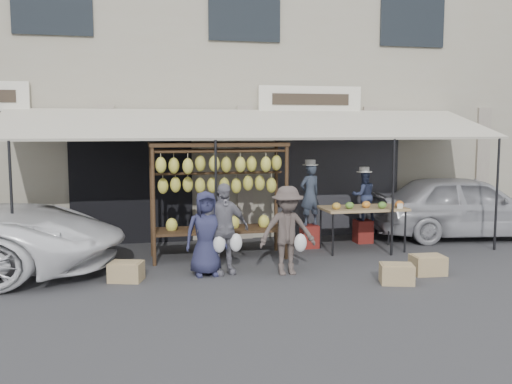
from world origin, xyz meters
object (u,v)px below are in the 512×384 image
Objects in this scene: banana_rack at (219,177)px; sedan at (465,206)px; customer_mid at (223,229)px; crate_far at (126,272)px; produce_table at (363,209)px; crate_near_a at (397,274)px; vendor_left at (310,194)px; crate_near_b at (428,265)px; customer_left at (206,233)px; vendor_right at (364,195)px; customer_right at (287,230)px.

sedan is at bearing 8.40° from banana_rack.
customer_mid is 3.01× the size of crate_far.
customer_mid reaches higher than produce_table.
crate_near_a is 4.64m from sedan.
customer_mid is at bearing 21.20° from vendor_left.
crate_near_b is (0.79, 0.42, 0.01)m from crate_near_a.
customer_left is at bearing 116.30° from sedan.
customer_left is at bearing -159.83° from produce_table.
crate_near_a is (-0.77, -3.20, -0.89)m from vendor_right.
crate_far reaches higher than crate_near_a.
vendor_right reaches higher than sedan.
customer_mid is (-0.11, -1.18, -0.78)m from banana_rack.
customer_left is 1.46m from crate_far.
customer_right is at bearing -13.02° from customer_left.
customer_left is at bearing 168.50° from crate_near_b.
vendor_left is 3.84m from sedan.
vendor_right reaches higher than customer_left.
banana_rack is 3.45m from vendor_right.
vendor_left is at bearing 26.47° from crate_far.
vendor_right is at bearing 22.68° from crate_far.
produce_table is 0.39× the size of sedan.
sedan is at bearing 165.95° from vendor_left.
banana_rack reaches higher than vendor_left.
vendor_right reaches higher than crate_near_a.
sedan is (5.82, 0.86, -0.84)m from banana_rack.
banana_rack is 1.70× the size of customer_right.
customer_mid is 0.37× the size of sedan.
customer_mid is at bearing 165.14° from customer_right.
produce_table reaches higher than crate_near_a.
banana_rack reaches higher than crate_far.
sedan is at bearing 48.67° from crate_near_b.
customer_right is at bearing -56.19° from banana_rack.
crate_near_b is at bearing 146.64° from sedan.
vendor_right reaches higher than crate_far.
customer_mid is at bearing -158.47° from produce_table.
crate_near_b is at bearing -13.72° from customer_right.
produce_table is at bearing 79.89° from crate_near_a.
crate_near_b reaches higher than crate_far.
banana_rack is at bearing 68.13° from customer_left.
customer_right is at bearing -23.75° from customer_mid.
customer_right is at bearing 44.27° from vendor_left.
sedan is (2.48, 2.82, 0.57)m from crate_near_b.
vendor_right is at bearing 76.55° from crate_near_a.
vendor_left is 2.77m from customer_mid.
produce_table is 3.61m from customer_left.
vendor_left reaches higher than customer_right.
vendor_left is 2.47× the size of crate_far.
produce_table is 3.23× the size of crate_far.
banana_rack reaches higher than customer_right.
customer_right is at bearing 46.91° from vendor_right.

